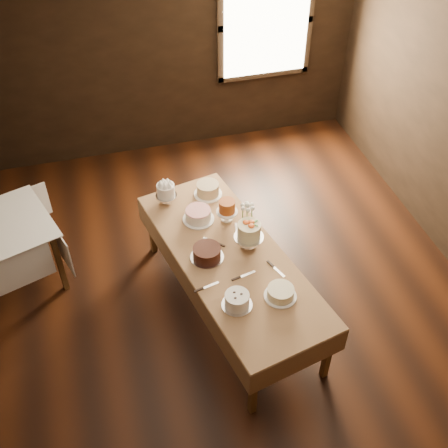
% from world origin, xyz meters
% --- Properties ---
extents(floor, '(5.00, 6.00, 0.01)m').
position_xyz_m(floor, '(0.00, 0.00, 0.00)').
color(floor, black).
rests_on(floor, ground).
extents(ceiling, '(5.00, 6.00, 0.01)m').
position_xyz_m(ceiling, '(0.00, 0.00, 2.80)').
color(ceiling, beige).
rests_on(ceiling, wall_back).
extents(wall_back, '(5.00, 0.02, 2.80)m').
position_xyz_m(wall_back, '(0.00, 3.00, 1.40)').
color(wall_back, black).
rests_on(wall_back, ground).
extents(window, '(1.10, 0.05, 1.30)m').
position_xyz_m(window, '(1.30, 2.94, 1.60)').
color(window, '#FFEABF').
rests_on(window, wall_back).
extents(display_table, '(1.41, 2.51, 0.73)m').
position_xyz_m(display_table, '(0.01, -0.01, 0.68)').
color(display_table, '#4D331A').
rests_on(display_table, ground).
extents(side_table, '(1.18, 1.18, 0.79)m').
position_xyz_m(side_table, '(-2.06, 0.91, 0.69)').
color(side_table, '#4D331A').
rests_on(side_table, ground).
extents(cake_meringue, '(0.23, 0.23, 0.23)m').
position_xyz_m(cake_meringue, '(-0.42, 0.91, 0.84)').
color(cake_meringue, silver).
rests_on(cake_meringue, display_table).
extents(cake_speckled, '(0.31, 0.31, 0.14)m').
position_xyz_m(cake_speckled, '(0.02, 0.91, 0.80)').
color(cake_speckled, white).
rests_on(cake_speckled, display_table).
extents(cake_lattice, '(0.33, 0.33, 0.12)m').
position_xyz_m(cake_lattice, '(-0.17, 0.56, 0.79)').
color(cake_lattice, white).
rests_on(cake_lattice, display_table).
extents(cake_caramel, '(0.23, 0.23, 0.25)m').
position_xyz_m(cake_caramel, '(0.11, 0.48, 0.84)').
color(cake_caramel, white).
rests_on(cake_caramel, display_table).
extents(cake_chocolate, '(0.31, 0.31, 0.12)m').
position_xyz_m(cake_chocolate, '(-0.21, 0.03, 0.79)').
color(cake_chocolate, silver).
rests_on(cake_chocolate, display_table).
extents(cake_flowers, '(0.29, 0.29, 0.29)m').
position_xyz_m(cake_flowers, '(0.20, 0.07, 0.86)').
color(cake_flowers, silver).
rests_on(cake_flowers, display_table).
extents(cake_swirl, '(0.28, 0.28, 0.14)m').
position_xyz_m(cake_swirl, '(-0.10, -0.59, 0.80)').
color(cake_swirl, silver).
rests_on(cake_swirl, display_table).
extents(cake_cream, '(0.33, 0.33, 0.10)m').
position_xyz_m(cake_cream, '(0.28, -0.59, 0.78)').
color(cake_cream, white).
rests_on(cake_cream, display_table).
extents(cake_server_a, '(0.24, 0.08, 0.01)m').
position_xyz_m(cake_server_a, '(0.09, -0.27, 0.74)').
color(cake_server_a, silver).
rests_on(cake_server_a, display_table).
extents(cake_server_b, '(0.11, 0.23, 0.01)m').
position_xyz_m(cake_server_b, '(0.37, -0.32, 0.74)').
color(cake_server_b, silver).
rests_on(cake_server_b, display_table).
extents(cake_server_c, '(0.19, 0.19, 0.01)m').
position_xyz_m(cake_server_c, '(-0.13, 0.24, 0.74)').
color(cake_server_c, silver).
rests_on(cake_server_c, display_table).
extents(cake_server_d, '(0.07, 0.24, 0.01)m').
position_xyz_m(cake_server_d, '(0.16, 0.33, 0.74)').
color(cake_server_d, silver).
rests_on(cake_server_d, display_table).
extents(cake_server_e, '(0.24, 0.08, 0.01)m').
position_xyz_m(cake_server_e, '(-0.26, -0.31, 0.74)').
color(cake_server_e, silver).
rests_on(cake_server_e, display_table).
extents(flower_vase, '(0.12, 0.12, 0.12)m').
position_xyz_m(flower_vase, '(0.25, 0.28, 0.79)').
color(flower_vase, '#2D2823').
rests_on(flower_vase, display_table).
extents(flower_bouquet, '(0.14, 0.14, 0.20)m').
position_xyz_m(flower_bouquet, '(0.25, 0.28, 0.97)').
color(flower_bouquet, white).
rests_on(flower_bouquet, flower_vase).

